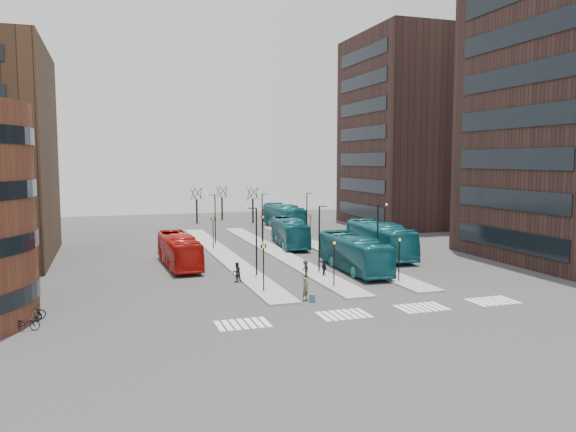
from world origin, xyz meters
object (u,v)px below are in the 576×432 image
object	(u,v)px
teal_bus_a	(354,253)
traveller	(305,289)
teal_bus_d	(284,216)
bicycle_far	(30,312)
commuter_a	(237,272)
suitcase	(312,298)
red_bus	(179,250)
bicycle_near	(25,324)
teal_bus_c	(380,239)
teal_bus_b	(290,232)
commuter_b	(324,268)
commuter_c	(305,269)
bicycle_mid	(28,316)

from	to	relation	value
teal_bus_a	traveller	bearing A→B (deg)	-129.38
teal_bus_d	bicycle_far	world-z (taller)	teal_bus_d
traveller	commuter_a	xyz separation A→B (m)	(-3.45, 7.87, -0.02)
suitcase	red_bus	size ratio (longest dim) A/B	0.05
suitcase	commuter_a	size ratio (longest dim) A/B	0.34
bicycle_near	bicycle_far	world-z (taller)	bicycle_far
red_bus	bicycle_near	world-z (taller)	red_bus
teal_bus_d	bicycle_near	xyz separation A→B (m)	(-30.59, -44.58, -1.38)
teal_bus_c	teal_bus_a	bearing A→B (deg)	-128.58
suitcase	teal_bus_b	bearing A→B (deg)	95.40
teal_bus_b	traveller	xyz separation A→B (m)	(-7.18, -25.77, -0.81)
red_bus	teal_bus_b	size ratio (longest dim) A/B	0.95
red_bus	traveller	bearing A→B (deg)	-68.67
commuter_b	commuter_c	distance (m)	1.68
bicycle_far	teal_bus_b	bearing A→B (deg)	-46.40
teal_bus_d	commuter_b	size ratio (longest dim) A/B	8.73
teal_bus_d	commuter_c	size ratio (longest dim) A/B	8.81
teal_bus_b	bicycle_mid	world-z (taller)	teal_bus_b
teal_bus_a	traveller	xyz separation A→B (m)	(-8.13, -9.23, -0.81)
teal_bus_c	bicycle_near	world-z (taller)	teal_bus_c
red_bus	teal_bus_a	size ratio (longest dim) A/B	0.94
commuter_b	bicycle_near	world-z (taller)	commuter_b
teal_bus_a	commuter_b	bearing A→B (deg)	-152.41
commuter_c	bicycle_far	distance (m)	22.84
teal_bus_a	traveller	distance (m)	12.32
red_bus	bicycle_near	size ratio (longest dim) A/B	6.61
commuter_c	commuter_a	bearing A→B (deg)	-93.80
teal_bus_b	commuter_b	size ratio (longest dim) A/B	7.96
commuter_c	traveller	bearing A→B (deg)	-23.98
commuter_b	commuter_c	xyz separation A→B (m)	(-1.62, 0.46, -0.01)
teal_bus_a	bicycle_mid	world-z (taller)	teal_bus_a
commuter_b	teal_bus_d	bearing A→B (deg)	-14.52
bicycle_near	bicycle_far	distance (m)	2.55
teal_bus_a	teal_bus_d	size ratio (longest dim) A/B	0.91
commuter_b	bicycle_far	size ratio (longest dim) A/B	0.79
teal_bus_a	suitcase	bearing A→B (deg)	-126.55
teal_bus_a	commuter_b	xyz separation A→B (m)	(-3.67, -1.76, -0.92)
commuter_a	teal_bus_d	bearing A→B (deg)	-136.51
commuter_a	commuter_b	world-z (taller)	commuter_a
bicycle_mid	teal_bus_d	bearing A→B (deg)	-52.85
traveller	commuter_a	bearing A→B (deg)	82.35
teal_bus_c	commuter_c	bearing A→B (deg)	-141.13
commuter_a	bicycle_mid	xyz separation A→B (m)	(-15.39, -7.91, -0.36)
teal_bus_b	commuter_b	bearing A→B (deg)	-90.48
teal_bus_c	commuter_a	xyz separation A→B (m)	(-17.63, -7.87, -0.99)
teal_bus_a	traveller	world-z (taller)	teal_bus_a
teal_bus_d	traveller	bearing A→B (deg)	-105.30
suitcase	bicycle_mid	world-z (taller)	bicycle_mid
teal_bus_d	bicycle_near	size ratio (longest dim) A/B	7.66
red_bus	teal_bus_b	distance (m)	17.23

